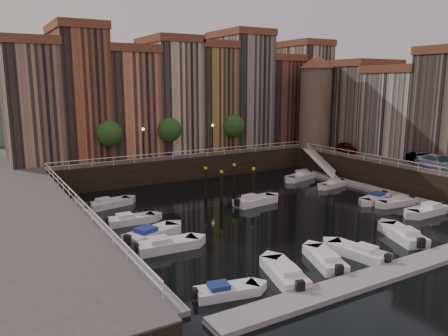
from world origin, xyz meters
TOP-DOWN VIEW (x-y plane):
  - ground at (0.00, 0.00)m, footprint 200.00×200.00m
  - quay_far at (0.00, 26.00)m, footprint 80.00×20.00m
  - quay_right at (28.00, -2.00)m, footprint 20.00×36.00m
  - dock_left at (-16.20, -1.00)m, footprint 2.00×28.00m
  - dock_right at (16.20, -1.00)m, footprint 2.00×28.00m
  - dock_near at (0.00, -17.00)m, footprint 30.00×2.00m
  - mountains at (1.72, 110.00)m, footprint 145.00×100.00m
  - far_terrace at (3.31, 23.50)m, footprint 48.70×10.30m
  - right_terrace at (26.50, 3.80)m, footprint 9.30×24.30m
  - corner_tower at (20.00, 14.50)m, footprint 5.20×5.20m
  - promenade_trees at (-1.33, 18.20)m, footprint 21.20×3.20m
  - street_lamps at (-1.00, 17.20)m, footprint 10.36×0.36m
  - railings at (0.00, 4.88)m, footprint 36.08×34.04m
  - gangway at (17.10, 10.00)m, footprint 2.78×8.32m
  - mooring_pilings at (-0.23, 5.83)m, footprint 4.78×3.44m
  - boat_left_0 at (-12.37, -13.98)m, footprint 4.21×2.22m
  - boat_left_1 at (-12.60, -5.24)m, footprint 5.12×2.13m
  - boat_left_2 at (-12.67, -2.31)m, footprint 5.31×3.47m
  - boat_left_3 at (-12.91, 2.45)m, footprint 4.63×1.88m
  - boat_left_4 at (-13.09, 8.81)m, footprint 4.92×2.69m
  - boat_right_0 at (13.42, -9.60)m, footprint 5.02×1.92m
  - boat_right_1 at (13.50, -5.96)m, footprint 4.50×2.15m
  - boat_right_2 at (12.66, -3.81)m, footprint 4.56×2.51m
  - boat_right_3 at (13.48, 3.60)m, footprint 4.24×2.14m
  - boat_right_4 at (12.85, 8.92)m, footprint 5.02×2.94m
  - boat_near_0 at (-7.80, -13.99)m, footprint 2.99×5.11m
  - boat_near_1 at (-3.83, -13.57)m, footprint 3.11×4.83m
  - boat_near_2 at (-0.69, -13.82)m, footprint 2.59×4.95m
  - boat_near_3 at (5.30, -13.06)m, footprint 3.50×5.25m
  - car_a at (20.66, 8.51)m, footprint 2.90×4.41m
  - car_b at (21.50, -2.86)m, footprint 2.75×4.60m
  - car_c at (20.56, -5.59)m, footprint 3.15×5.85m
  - boat_extra_372 at (0.64, 1.93)m, footprint 5.24×2.42m

SIDE VIEW (x-z plane):
  - ground at x=0.00m, z-range 0.00..0.00m
  - dock_left at x=-16.20m, z-range 0.00..0.35m
  - dock_right at x=16.20m, z-range 0.00..0.35m
  - dock_near at x=0.00m, z-range 0.00..0.35m
  - boat_left_0 at x=-12.37m, z-range -0.15..0.79m
  - boat_right_3 at x=13.48m, z-range -0.16..0.80m
  - boat_right_1 at x=13.50m, z-range -0.17..0.85m
  - boat_right_2 at x=12.66m, z-range -0.17..0.85m
  - boat_left_3 at x=-12.91m, z-range -0.17..0.88m
  - boat_near_1 at x=-3.83m, z-range -0.18..0.91m
  - boat_left_4 at x=-13.09m, z-range -0.18..0.92m
  - boat_near_2 at x=-0.69m, z-range -0.18..0.93m
  - boat_right_4 at x=12.85m, z-range -0.18..0.94m
  - boat_near_0 at x=-7.80m, z-range -0.19..0.96m
  - boat_right_0 at x=13.42m, z-range -0.19..0.96m
  - boat_left_1 at x=-12.60m, z-range -0.19..0.97m
  - boat_extra_372 at x=0.64m, z-range -0.19..0.99m
  - boat_near_3 at x=5.30m, z-range -0.19..0.99m
  - boat_left_2 at x=-12.67m, z-range -0.20..1.00m
  - quay_far at x=0.00m, z-range 0.00..3.00m
  - quay_right at x=28.00m, z-range 0.00..3.00m
  - mooring_pilings at x=-0.23m, z-range -0.24..3.54m
  - gangway at x=17.10m, z-range 0.05..3.78m
  - car_a at x=20.66m, z-range 3.00..4.39m
  - car_b at x=21.50m, z-range 3.00..4.43m
  - railings at x=0.00m, z-range 3.53..4.05m
  - car_c at x=20.56m, z-range 3.00..4.61m
  - street_lamps at x=-1.00m, z-range 3.81..7.99m
  - promenade_trees at x=-1.33m, z-range 3.98..9.18m
  - mountains at x=1.72m, z-range -1.08..16.92m
  - right_terrace at x=26.50m, z-range 2.56..16.56m
  - corner_tower at x=20.00m, z-range 3.29..17.09m
  - far_terrace at x=3.31m, z-range 2.20..19.70m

